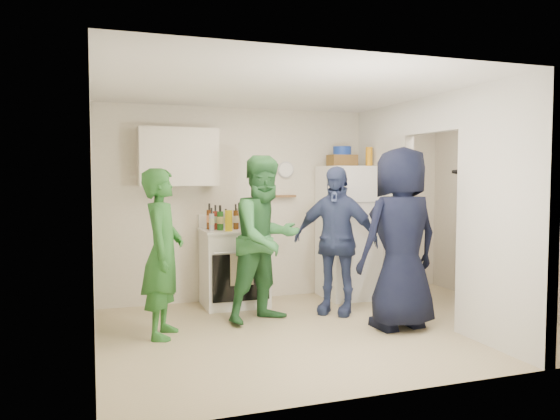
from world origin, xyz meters
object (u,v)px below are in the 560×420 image
Objects in this scene: yellow_cup_stack_top at (369,157)px; person_green_left at (163,253)px; wicker_basket at (342,161)px; person_green_center at (266,239)px; person_navy at (401,238)px; person_nook at (481,231)px; blue_bowl at (342,151)px; person_denim at (335,240)px; fridge at (350,232)px; stove at (234,267)px.

yellow_cup_stack_top is 3.12m from person_green_left.
wicker_basket is 0.19× the size of person_green_center.
person_navy is 1.01× the size of person_nook.
person_green_left is at bearing -161.90° from yellow_cup_stack_top.
person_denim is (-0.45, -0.77, -1.09)m from blue_bowl.
person_nook is (1.35, 0.39, -0.01)m from person_navy.
person_navy reaches higher than fridge.
person_green_center is at bearing -150.85° from fridge.
person_denim is (0.88, 0.07, -0.06)m from person_green_center.
person_green_left is at bearing 170.18° from person_green_center.
wicker_basket is at bearing 0.00° from blue_bowl.
blue_bowl reaches higher than wicker_basket.
stove is 0.50× the size of person_navy.
person_denim is (1.03, -0.75, 0.39)m from stove.
person_nook reaches higher than person_green_center.
blue_bowl is (1.48, 0.02, 1.47)m from stove.
person_navy is at bearing -92.35° from blue_bowl.
person_denim is (2.03, 0.29, 0.02)m from person_green_left.
yellow_cup_stack_top is at bearing -53.15° from person_green_left.
fridge is 4.99× the size of wicker_basket.
person_denim reaches higher than person_green_left.
stove is at bearing 175.87° from yellow_cup_stack_top.
fridge is at bearing -1.09° from stove.
person_navy is at bearing -92.35° from wicker_basket.
yellow_cup_stack_top reaches higher than fridge.
person_nook reaches higher than fridge.
blue_bowl is at bearing 0.77° from stove.
yellow_cup_stack_top is at bearing 80.20° from person_denim.
stove is 3.04m from person_nook.
blue_bowl is 0.13× the size of person_green_center.
blue_bowl reaches higher than person_green_left.
yellow_cup_stack_top reaches higher than person_green_center.
yellow_cup_stack_top reaches higher than person_nook.
fridge is 1.08m from blue_bowl.
yellow_cup_stack_top is 0.14× the size of person_green_center.
person_nook reaches higher than stove.
stove is 0.52× the size of person_green_center.
person_green_left is 1.18m from person_green_center.
person_denim is 0.91× the size of person_nook.
person_denim is (-0.77, -0.62, -1.01)m from yellow_cup_stack_top.
person_green_center is at bearing -60.44° from person_green_left.
person_green_left is 0.92× the size of person_green_center.
wicker_basket is 0.13m from blue_bowl.
stove is 1.49m from person_green_left.
person_green_center is at bearing -134.07° from person_denim.
blue_bowl is at bearing 0.00° from wicker_basket.
blue_bowl reaches higher than yellow_cup_stack_top.
fridge is 1.03m from yellow_cup_stack_top.
yellow_cup_stack_top is 1.69m from person_nook.
person_green_left is at bearing -64.09° from person_nook.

